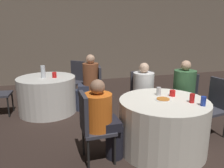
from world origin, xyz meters
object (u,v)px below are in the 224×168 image
object	(u,v)px
chair_near_west	(91,122)
chair_near_northeast	(185,95)
soda_can_blue	(203,101)
person_green_jacket	(183,94)
bottle_far	(43,72)
person_white_shirt	(144,93)
chair_far_east	(96,85)
table_near	(163,125)
pizza_plate_near	(163,99)
chair_near_north	(142,92)
table_far	(47,95)
chair_far_northeast	(76,77)
person_orange_shirt	(103,120)
person_floral_shirt	(88,83)
chair_near_east	(215,102)
soda_can_red	(192,98)
soda_can_silver	(159,91)

from	to	relation	value
chair_near_west	chair_near_northeast	world-z (taller)	same
chair_near_west	soda_can_blue	size ratio (longest dim) A/B	7.60
person_green_jacket	bottle_far	distance (m)	2.68
person_white_shirt	bottle_far	world-z (taller)	person_white_shirt
chair_far_east	person_green_jacket	bearing A→B (deg)	-126.55
bottle_far	table_near	bearing A→B (deg)	-50.75
person_green_jacket	pizza_plate_near	distance (m)	0.88
chair_near_north	bottle_far	bearing A→B (deg)	-20.59
chair_near_north	soda_can_blue	size ratio (longest dim) A/B	7.60
chair_near_west	person_green_jacket	xyz separation A→B (m)	(1.72, 0.56, 0.06)
table_far	pizza_plate_near	size ratio (longest dim) A/B	4.77
table_far	pizza_plate_near	world-z (taller)	pizza_plate_near
pizza_plate_near	chair_far_northeast	bearing A→B (deg)	107.46
chair_near_west	chair_far_northeast	world-z (taller)	same
table_far	pizza_plate_near	distance (m)	2.52
person_orange_shirt	pizza_plate_near	xyz separation A→B (m)	(0.87, 0.03, 0.18)
person_floral_shirt	chair_near_east	bearing A→B (deg)	-124.97
table_near	chair_near_west	world-z (taller)	chair_near_west
chair_near_east	person_green_jacket	distance (m)	0.52
chair_far_east	chair_near_northeast	bearing A→B (deg)	-121.58
chair_near_east	soda_can_blue	distance (m)	0.87
chair_near_west	person_orange_shirt	xyz separation A→B (m)	(0.16, 0.00, 0.02)
person_white_shirt	chair_near_northeast	bearing A→B (deg)	170.11
person_orange_shirt	person_white_shirt	size ratio (longest dim) A/B	0.98
table_near	chair_far_northeast	xyz separation A→B (m)	(-0.85, 2.70, 0.18)
person_green_jacket	chair_near_northeast	bearing A→B (deg)	-90.00
person_floral_shirt	person_green_jacket	world-z (taller)	person_floral_shirt
pizza_plate_near	chair_near_north	bearing A→B (deg)	82.19
chair_near_west	soda_can_red	bearing A→B (deg)	81.52
soda_can_silver	soda_can_blue	bearing A→B (deg)	-60.58
chair_near_northeast	table_near	bearing A→B (deg)	90.00
chair_near_west	chair_far_east	xyz separation A→B (m)	(0.48, 1.84, 0.00)
person_green_jacket	table_far	bearing A→B (deg)	18.26
soda_can_blue	chair_near_east	bearing A→B (deg)	37.01
table_near	table_far	size ratio (longest dim) A/B	1.06
chair_near_east	chair_far_east	distance (m)	2.29
chair_near_west	chair_far_east	world-z (taller)	same
chair_near_north	soda_can_red	distance (m)	1.26
chair_near_northeast	person_orange_shirt	distance (m)	1.80
chair_near_north	chair_far_northeast	bearing A→B (deg)	-52.21
chair_near_north	soda_can_blue	bearing A→B (deg)	106.88
chair_near_north	person_floral_shirt	xyz separation A→B (m)	(-0.85, 0.82, 0.05)
chair_far_east	bottle_far	distance (m)	1.09
pizza_plate_near	soda_can_red	xyz separation A→B (m)	(0.30, -0.22, 0.05)
chair_far_northeast	person_green_jacket	world-z (taller)	person_green_jacket
table_far	person_floral_shirt	size ratio (longest dim) A/B	0.98
bottle_far	soda_can_red	bearing A→B (deg)	-48.57
soda_can_silver	bottle_far	xyz separation A→B (m)	(-1.63, 1.71, 0.06)
chair_near_north	chair_near_east	distance (m)	1.24
person_green_jacket	bottle_far	size ratio (longest dim) A/B	4.77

